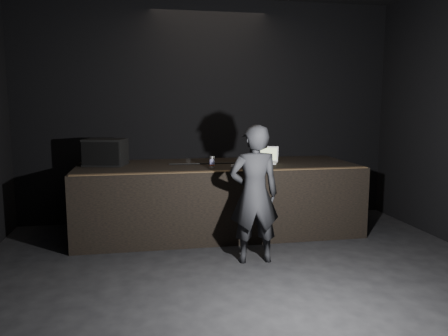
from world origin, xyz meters
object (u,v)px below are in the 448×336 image
Objects in this scene: stage_monitor at (105,152)px; laptop at (266,159)px; beer_can at (212,162)px; person at (254,194)px; stage_riser at (218,198)px.

stage_monitor is 2.34m from laptop.
person reaches higher than beer_can.
laptop is at bearing 11.17° from stage_monitor.
person is (0.35, -0.94, -0.27)m from beer_can.
laptop reaches higher than stage_riser.
beer_can is at bearing -6.68° from stage_monitor.
laptop is 2.63× the size of beer_can.
stage_monitor is at bearing -159.53° from laptop.
stage_riser is at bearing 8.75° from stage_monitor.
stage_riser is 0.72m from beer_can.
beer_can is (-0.14, -0.40, 0.58)m from stage_riser.
laptop is at bearing -110.00° from person.
person is at bearing -86.89° from laptop.
stage_monitor is (-1.59, 0.17, 0.69)m from stage_riser.
beer_can is 1.04m from person.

